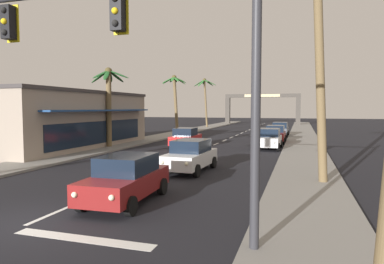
{
  "coord_description": "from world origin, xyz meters",
  "views": [
    {
      "loc": [
        7.49,
        -8.06,
        3.37
      ],
      "look_at": [
        2.45,
        8.0,
        2.2
      ],
      "focal_mm": 32.4,
      "sensor_mm": 36.0,
      "label": 1
    }
  ],
  "objects_px": {
    "sedan_lead_at_stop_bar": "(126,179)",
    "sedan_parked_mid_kerb": "(280,129)",
    "palm_right_second": "(318,22)",
    "storefront_strip_left": "(60,119)",
    "sedan_parked_nearest_kerb": "(275,134)",
    "sedan_parked_far_kerb": "(269,139)",
    "traffic_signal_mast": "(123,40)",
    "sedan_oncoming_far": "(186,137)",
    "palm_left_farthest": "(205,92)",
    "palm_left_second": "(109,96)",
    "palm_left_third": "(175,93)",
    "town_gateway_arch": "(262,104)",
    "sedan_third_in_queue": "(190,155)"
  },
  "relations": [
    {
      "from": "sedan_parked_nearest_kerb",
      "to": "palm_left_second",
      "type": "relative_size",
      "value": 0.66
    },
    {
      "from": "sedan_parked_far_kerb",
      "to": "town_gateway_arch",
      "type": "distance_m",
      "value": 42.78
    },
    {
      "from": "sedan_parked_mid_kerb",
      "to": "traffic_signal_mast",
      "type": "bearing_deg",
      "value": -93.37
    },
    {
      "from": "sedan_oncoming_far",
      "to": "palm_right_second",
      "type": "bearing_deg",
      "value": -50.06
    },
    {
      "from": "sedan_lead_at_stop_bar",
      "to": "sedan_parked_nearest_kerb",
      "type": "distance_m",
      "value": 23.72
    },
    {
      "from": "palm_left_farthest",
      "to": "sedan_lead_at_stop_bar",
      "type": "bearing_deg",
      "value": -78.21
    },
    {
      "from": "sedan_oncoming_far",
      "to": "storefront_strip_left",
      "type": "distance_m",
      "value": 10.78
    },
    {
      "from": "traffic_signal_mast",
      "to": "sedan_parked_far_kerb",
      "type": "height_order",
      "value": "traffic_signal_mast"
    },
    {
      "from": "traffic_signal_mast",
      "to": "sedan_parked_far_kerb",
      "type": "xyz_separation_m",
      "value": [
        1.86,
        21.16,
        -4.22
      ]
    },
    {
      "from": "town_gateway_arch",
      "to": "palm_right_second",
      "type": "bearing_deg",
      "value": -81.66
    },
    {
      "from": "palm_left_second",
      "to": "palm_left_third",
      "type": "distance_m",
      "value": 15.71
    },
    {
      "from": "sedan_parked_nearest_kerb",
      "to": "palm_left_farthest",
      "type": "bearing_deg",
      "value": 120.31
    },
    {
      "from": "sedan_parked_nearest_kerb",
      "to": "sedan_parked_mid_kerb",
      "type": "bearing_deg",
      "value": 89.83
    },
    {
      "from": "sedan_parked_nearest_kerb",
      "to": "sedan_parked_far_kerb",
      "type": "xyz_separation_m",
      "value": [
        -0.13,
        -5.37,
        0.0
      ]
    },
    {
      "from": "sedan_third_in_queue",
      "to": "sedan_parked_nearest_kerb",
      "type": "bearing_deg",
      "value": 79.11
    },
    {
      "from": "traffic_signal_mast",
      "to": "palm_left_farthest",
      "type": "height_order",
      "value": "palm_left_farthest"
    },
    {
      "from": "town_gateway_arch",
      "to": "palm_left_farthest",
      "type": "bearing_deg",
      "value": -119.22
    },
    {
      "from": "sedan_parked_mid_kerb",
      "to": "palm_left_second",
      "type": "distance_m",
      "value": 21.27
    },
    {
      "from": "palm_left_second",
      "to": "palm_left_third",
      "type": "height_order",
      "value": "palm_left_third"
    },
    {
      "from": "sedan_parked_far_kerb",
      "to": "town_gateway_arch",
      "type": "relative_size",
      "value": 0.3
    },
    {
      "from": "palm_right_second",
      "to": "sedan_parked_mid_kerb",
      "type": "bearing_deg",
      "value": 96.36
    },
    {
      "from": "sedan_parked_mid_kerb",
      "to": "palm_left_farthest",
      "type": "relative_size",
      "value": 0.53
    },
    {
      "from": "palm_right_second",
      "to": "sedan_lead_at_stop_bar",
      "type": "bearing_deg",
      "value": -141.94
    },
    {
      "from": "palm_left_second",
      "to": "storefront_strip_left",
      "type": "relative_size",
      "value": 0.4
    },
    {
      "from": "sedan_oncoming_far",
      "to": "town_gateway_arch",
      "type": "bearing_deg",
      "value": 87.59
    },
    {
      "from": "traffic_signal_mast",
      "to": "palm_left_second",
      "type": "distance_m",
      "value": 20.94
    },
    {
      "from": "storefront_strip_left",
      "to": "town_gateway_arch",
      "type": "height_order",
      "value": "town_gateway_arch"
    },
    {
      "from": "sedan_lead_at_stop_bar",
      "to": "palm_left_third",
      "type": "height_order",
      "value": "palm_left_third"
    },
    {
      "from": "sedan_third_in_queue",
      "to": "sedan_oncoming_far",
      "type": "xyz_separation_m",
      "value": [
        -3.76,
        10.49,
        0.0
      ]
    },
    {
      "from": "sedan_lead_at_stop_bar",
      "to": "storefront_strip_left",
      "type": "distance_m",
      "value": 19.39
    },
    {
      "from": "sedan_third_in_queue",
      "to": "sedan_parked_far_kerb",
      "type": "height_order",
      "value": "same"
    },
    {
      "from": "palm_left_third",
      "to": "town_gateway_arch",
      "type": "xyz_separation_m",
      "value": [
        7.72,
        30.06,
        -1.21
      ]
    },
    {
      "from": "sedan_lead_at_stop_bar",
      "to": "sedan_parked_nearest_kerb",
      "type": "xyz_separation_m",
      "value": [
        3.61,
        23.45,
        0.0
      ]
    },
    {
      "from": "palm_left_farthest",
      "to": "palm_right_second",
      "type": "distance_m",
      "value": 44.04
    },
    {
      "from": "sedan_parked_nearest_kerb",
      "to": "sedan_parked_far_kerb",
      "type": "bearing_deg",
      "value": -91.43
    },
    {
      "from": "sedan_lead_at_stop_bar",
      "to": "palm_left_third",
      "type": "bearing_deg",
      "value": 107.04
    },
    {
      "from": "sedan_parked_far_kerb",
      "to": "town_gateway_arch",
      "type": "bearing_deg",
      "value": 96.81
    },
    {
      "from": "palm_right_second",
      "to": "storefront_strip_left",
      "type": "distance_m",
      "value": 22.38
    },
    {
      "from": "sedan_third_in_queue",
      "to": "palm_left_second",
      "type": "distance_m",
      "value": 13.24
    },
    {
      "from": "sedan_oncoming_far",
      "to": "sedan_parked_mid_kerb",
      "type": "height_order",
      "value": "same"
    },
    {
      "from": "traffic_signal_mast",
      "to": "palm_left_second",
      "type": "relative_size",
      "value": 1.55
    },
    {
      "from": "sedan_lead_at_stop_bar",
      "to": "sedan_parked_mid_kerb",
      "type": "distance_m",
      "value": 31.3
    },
    {
      "from": "traffic_signal_mast",
      "to": "sedan_third_in_queue",
      "type": "relative_size",
      "value": 2.31
    },
    {
      "from": "sedan_parked_mid_kerb",
      "to": "palm_left_farthest",
      "type": "height_order",
      "value": "palm_left_farthest"
    },
    {
      "from": "palm_left_third",
      "to": "traffic_signal_mast",
      "type": "bearing_deg",
      "value": -71.91
    },
    {
      "from": "sedan_oncoming_far",
      "to": "sedan_parked_mid_kerb",
      "type": "xyz_separation_m",
      "value": [
        7.04,
        14.11,
        0.0
      ]
    },
    {
      "from": "sedan_oncoming_far",
      "to": "storefront_strip_left",
      "type": "relative_size",
      "value": 0.27
    },
    {
      "from": "sedan_parked_nearest_kerb",
      "to": "town_gateway_arch",
      "type": "bearing_deg",
      "value": 98.0
    },
    {
      "from": "sedan_oncoming_far",
      "to": "sedan_parked_mid_kerb",
      "type": "relative_size",
      "value": 1.0
    },
    {
      "from": "palm_left_farthest",
      "to": "storefront_strip_left",
      "type": "distance_m",
      "value": 32.77
    }
  ]
}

